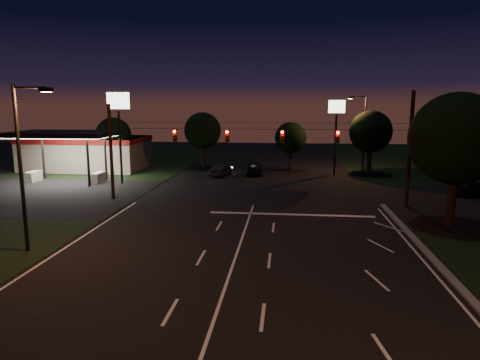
# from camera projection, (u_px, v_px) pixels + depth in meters

# --- Properties ---
(ground) EXTENTS (140.00, 140.00, 0.00)m
(ground) POSITION_uv_depth(u_px,v_px,m) (230.00, 274.00, 20.34)
(ground) COLOR black
(ground) RESTS_ON ground
(cross_street_left) EXTENTS (20.00, 16.00, 0.02)m
(cross_street_left) POSITION_uv_depth(u_px,v_px,m) (32.00, 195.00, 38.17)
(cross_street_left) COLOR black
(cross_street_left) RESTS_ON ground
(center_line) EXTENTS (0.14, 40.00, 0.01)m
(center_line) POSITION_uv_depth(u_px,v_px,m) (206.00, 342.00, 14.47)
(center_line) COLOR silver
(center_line) RESTS_ON ground
(stop_bar) EXTENTS (12.00, 0.50, 0.01)m
(stop_bar) POSITION_uv_depth(u_px,v_px,m) (291.00, 214.00, 31.27)
(stop_bar) COLOR silver
(stop_bar) RESTS_ON ground
(utility_pole_right) EXTENTS (0.30, 0.30, 9.00)m
(utility_pole_right) POSITION_uv_depth(u_px,v_px,m) (406.00, 206.00, 33.72)
(utility_pole_right) COLOR black
(utility_pole_right) RESTS_ON ground
(utility_pole_left) EXTENTS (0.28, 0.28, 8.00)m
(utility_pole_left) POSITION_uv_depth(u_px,v_px,m) (114.00, 199.00, 36.32)
(utility_pole_left) COLOR black
(utility_pole_left) RESTS_ON ground
(signal_span) EXTENTS (24.00, 0.40, 1.56)m
(signal_span) POSITION_uv_depth(u_px,v_px,m) (255.00, 135.00, 34.02)
(signal_span) COLOR black
(signal_span) RESTS_ON ground
(gas_station) EXTENTS (14.20, 16.10, 5.25)m
(gas_station) POSITION_uv_depth(u_px,v_px,m) (85.00, 151.00, 52.03)
(gas_station) COLOR gray
(gas_station) RESTS_ON ground
(pole_sign_left_near) EXTENTS (2.20, 0.30, 9.10)m
(pole_sign_left_near) POSITION_uv_depth(u_px,v_px,m) (119.00, 114.00, 42.17)
(pole_sign_left_near) COLOR black
(pole_sign_left_near) RESTS_ON ground
(pole_sign_right) EXTENTS (1.80, 0.30, 8.40)m
(pole_sign_right) POSITION_uv_depth(u_px,v_px,m) (336.00, 120.00, 47.74)
(pole_sign_right) COLOR black
(pole_sign_right) RESTS_ON ground
(street_light_left) EXTENTS (2.20, 0.35, 9.00)m
(street_light_left) POSITION_uv_depth(u_px,v_px,m) (24.00, 156.00, 22.60)
(street_light_left) COLOR black
(street_light_left) RESTS_ON ground
(street_light_right_far) EXTENTS (2.20, 0.35, 9.00)m
(street_light_right_far) POSITION_uv_depth(u_px,v_px,m) (362.00, 128.00, 49.52)
(street_light_right_far) COLOR black
(street_light_right_far) RESTS_ON ground
(tree_right_near) EXTENTS (6.00, 6.00, 8.76)m
(tree_right_near) POSITION_uv_depth(u_px,v_px,m) (456.00, 140.00, 27.83)
(tree_right_near) COLOR black
(tree_right_near) RESTS_ON ground
(tree_far_a) EXTENTS (4.20, 4.20, 6.42)m
(tree_far_a) POSITION_uv_depth(u_px,v_px,m) (114.00, 136.00, 51.02)
(tree_far_a) COLOR black
(tree_far_a) RESTS_ON ground
(tree_far_b) EXTENTS (4.60, 4.60, 6.98)m
(tree_far_b) POSITION_uv_depth(u_px,v_px,m) (203.00, 131.00, 53.80)
(tree_far_b) COLOR black
(tree_far_b) RESTS_ON ground
(tree_far_c) EXTENTS (3.80, 3.80, 5.86)m
(tree_far_c) POSITION_uv_depth(u_px,v_px,m) (291.00, 138.00, 51.73)
(tree_far_c) COLOR black
(tree_far_c) RESTS_ON ground
(tree_far_d) EXTENTS (4.80, 4.80, 7.30)m
(tree_far_d) POSITION_uv_depth(u_px,v_px,m) (371.00, 132.00, 48.66)
(tree_far_d) COLOR black
(tree_far_d) RESTS_ON ground
(tree_far_e) EXTENTS (4.00, 4.00, 6.18)m
(tree_far_e) POSITION_uv_depth(u_px,v_px,m) (450.00, 140.00, 45.94)
(tree_far_e) COLOR black
(tree_far_e) RESTS_ON ground
(car_oncoming_a) EXTENTS (2.25, 4.80, 1.59)m
(car_oncoming_a) POSITION_uv_depth(u_px,v_px,m) (254.00, 167.00, 49.23)
(car_oncoming_a) COLOR black
(car_oncoming_a) RESTS_ON ground
(car_oncoming_b) EXTENTS (2.09, 4.14, 1.30)m
(car_oncoming_b) POSITION_uv_depth(u_px,v_px,m) (221.00, 170.00, 48.05)
(car_oncoming_b) COLOR black
(car_oncoming_b) RESTS_ON ground
(car_cross) EXTENTS (4.67, 1.90, 1.36)m
(car_cross) POSITION_uv_depth(u_px,v_px,m) (480.00, 189.00, 37.04)
(car_cross) COLOR black
(car_cross) RESTS_ON ground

